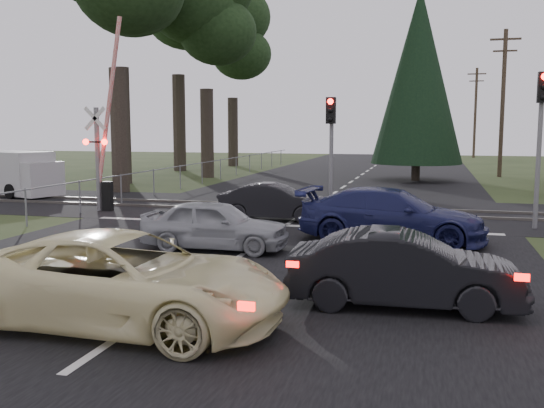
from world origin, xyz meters
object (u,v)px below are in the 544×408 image
(traffic_signal_right, at_px, (543,119))
(utility_pole_far, at_px, (475,111))
(cream_coupe, at_px, (123,280))
(dark_hatchback, at_px, (404,270))
(silver_car, at_px, (215,225))
(traffic_signal_center, at_px, (331,135))
(dark_car_far, at_px, (275,202))
(crossing_signal, at_px, (103,155))
(blue_sedan, at_px, (392,216))
(white_van, at_px, (13,173))
(utility_pole_mid, at_px, (503,100))

(traffic_signal_right, xyz_separation_m, utility_pole_far, (0.95, 45.53, 1.41))
(cream_coupe, distance_m, dark_hatchback, 4.69)
(silver_car, bearing_deg, utility_pole_far, -11.83)
(traffic_signal_right, relative_size, silver_car, 1.26)
(traffic_signal_center, relative_size, dark_car_far, 1.11)
(crossing_signal, height_order, traffic_signal_center, crossing_signal)
(crossing_signal, distance_m, silver_car, 8.71)
(crossing_signal, distance_m, traffic_signal_center, 8.36)
(cream_coupe, bearing_deg, traffic_signal_right, -32.98)
(traffic_signal_center, distance_m, cream_coupe, 12.74)
(dark_hatchback, distance_m, dark_car_far, 10.06)
(utility_pole_far, height_order, silver_car, utility_pole_far)
(blue_sedan, xyz_separation_m, white_van, (-17.37, 7.11, 0.29))
(dark_car_far, bearing_deg, dark_hatchback, -153.90)
(utility_pole_far, relative_size, blue_sedan, 1.81)
(dark_hatchback, distance_m, white_van, 22.23)
(crossing_signal, relative_size, utility_pole_mid, 0.77)
(blue_sedan, bearing_deg, dark_car_far, 58.92)
(utility_pole_mid, bearing_deg, blue_sedan, -102.13)
(utility_pole_mid, height_order, dark_car_far, utility_pole_mid)
(traffic_signal_right, bearing_deg, white_van, 169.72)
(utility_pole_mid, bearing_deg, utility_pole_far, 90.00)
(dark_hatchback, bearing_deg, cream_coupe, 114.11)
(crossing_signal, bearing_deg, utility_pole_mid, 52.03)
(silver_car, relative_size, dark_car_far, 1.01)
(utility_pole_mid, distance_m, blue_sedan, 24.60)
(traffic_signal_center, height_order, utility_pole_mid, utility_pole_mid)
(traffic_signal_right, bearing_deg, silver_car, -147.29)
(utility_pole_far, bearing_deg, cream_coupe, -98.70)
(crossing_signal, bearing_deg, utility_pole_far, 70.77)
(traffic_signal_center, distance_m, white_van, 15.32)
(traffic_signal_right, bearing_deg, utility_pole_mid, 87.34)
(utility_pole_mid, distance_m, dark_hatchback, 30.33)
(utility_pole_far, relative_size, white_van, 1.66)
(utility_pole_mid, bearing_deg, dark_hatchback, -98.64)
(dark_hatchback, xyz_separation_m, silver_car, (-4.83, 3.80, -0.02))
(utility_pole_far, xyz_separation_m, blue_sedan, (-5.10, -48.73, -4.00))
(traffic_signal_right, bearing_deg, utility_pole_far, 88.80)
(traffic_signal_right, xyz_separation_m, traffic_signal_center, (-6.55, 1.20, -0.51))
(traffic_signal_center, bearing_deg, utility_pole_far, 80.40)
(dark_hatchback, bearing_deg, utility_pole_far, -7.43)
(traffic_signal_center, relative_size, dark_hatchback, 1.03)
(crossing_signal, relative_size, dark_hatchback, 1.76)
(utility_pole_far, bearing_deg, white_van, -118.36)
(traffic_signal_right, distance_m, traffic_signal_center, 6.68)
(utility_pole_mid, relative_size, dark_hatchback, 2.27)
(utility_pole_far, height_order, dark_hatchback, utility_pole_far)
(dark_car_far, bearing_deg, crossing_signal, 84.10)
(traffic_signal_right, relative_size, dark_hatchback, 1.19)
(dark_hatchback, distance_m, silver_car, 6.15)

